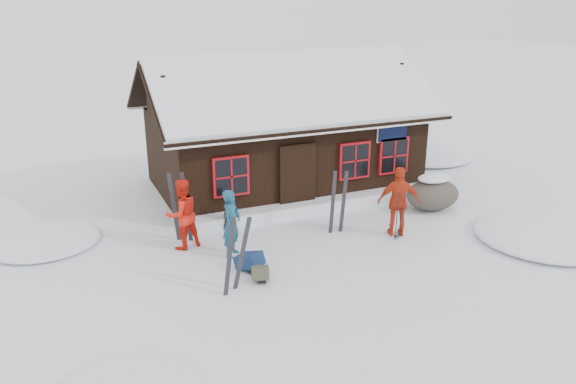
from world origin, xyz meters
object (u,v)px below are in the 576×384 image
object	(u,v)px
boulder	(433,193)
skier_crouched	(229,214)
backpack_olive	(260,275)
skier_teal	(232,223)
skier_orange_right	(399,202)
ski_poles	(399,217)
skier_orange_left	(182,214)
backpack_blue	(249,264)
ski_pair_left	(236,256)

from	to	relation	value
boulder	skier_crouched	bearing A→B (deg)	171.30
boulder	backpack_olive	size ratio (longest dim) A/B	3.29
skier_teal	skier_crouched	xyz separation A→B (m)	(0.43, 1.55, -0.39)
skier_orange_right	ski_poles	bearing A→B (deg)	86.64
skier_orange_left	boulder	xyz separation A→B (m)	(7.46, -0.29, -0.41)
skier_orange_left	skier_orange_right	bearing A→B (deg)	147.56
skier_orange_right	backpack_blue	bearing A→B (deg)	29.62
skier_orange_left	ski_pair_left	size ratio (longest dim) A/B	1.04
skier_crouched	backpack_olive	distance (m)	3.12
backpack_olive	skier_teal	bearing A→B (deg)	112.88
skier_orange_right	backpack_olive	bearing A→B (deg)	37.62
backpack_blue	skier_orange_right	bearing A→B (deg)	-25.39
boulder	skier_teal	bearing A→B (deg)	-174.45
skier_teal	backpack_olive	world-z (taller)	skier_teal
skier_orange_right	skier_orange_left	bearing A→B (deg)	9.47
skier_crouched	boulder	size ratio (longest dim) A/B	0.55
skier_crouched	boulder	world-z (taller)	boulder
skier_orange_right	ski_pair_left	size ratio (longest dim) A/B	1.09
backpack_blue	backpack_olive	bearing A→B (deg)	-116.94
skier_teal	backpack_olive	distance (m)	1.69
skier_orange_left	boulder	size ratio (longest dim) A/B	1.09
backpack_blue	backpack_olive	world-z (taller)	backpack_blue
skier_orange_left	skier_teal	bearing A→B (deg)	120.23
ski_pair_left	ski_poles	world-z (taller)	ski_pair_left
ski_pair_left	skier_orange_left	bearing A→B (deg)	96.19
boulder	skier_orange_left	bearing A→B (deg)	177.77
boulder	backpack_olive	distance (m)	6.71
skier_teal	ski_pair_left	bearing A→B (deg)	-151.84
skier_crouched	ski_pair_left	bearing A→B (deg)	-132.75
skier_crouched	ski_pair_left	xyz separation A→B (m)	(-0.91, -3.28, 0.37)
skier_teal	skier_orange_right	bearing A→B (deg)	-53.99
ski_poles	skier_orange_left	bearing A→B (deg)	161.82
skier_teal	skier_orange_left	xyz separation A→B (m)	(-0.99, 0.92, 0.06)
skier_orange_right	boulder	world-z (taller)	skier_orange_right
skier_teal	backpack_blue	distance (m)	1.16
boulder	backpack_blue	bearing A→B (deg)	-166.26
skier_crouched	skier_orange_left	bearing A→B (deg)	176.86
skier_orange_right	boulder	bearing A→B (deg)	-124.36
skier_orange_right	ski_pair_left	world-z (taller)	skier_orange_right
skier_orange_left	skier_crouched	size ratio (longest dim) A/B	1.98
skier_orange_right	skier_crouched	bearing A→B (deg)	-3.24
ski_poles	skier_teal	bearing A→B (deg)	169.28
skier_teal	ski_pair_left	size ratio (longest dim) A/B	0.97
skier_teal	skier_crouched	size ratio (longest dim) A/B	1.85
skier_crouched	backpack_olive	xyz separation A→B (m)	(-0.30, -3.09, -0.32)
ski_pair_left	backpack_olive	world-z (taller)	ski_pair_left
ski_pair_left	ski_poles	xyz separation A→B (m)	(4.76, 0.92, -0.20)
skier_orange_right	backpack_olive	world-z (taller)	skier_orange_right
ski_pair_left	ski_poles	distance (m)	4.85
boulder	ski_poles	size ratio (longest dim) A/B	1.25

